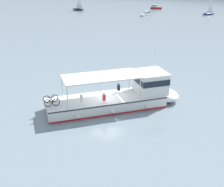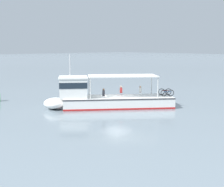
# 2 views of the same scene
# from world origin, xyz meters

# --- Properties ---
(ground_plane) EXTENTS (400.00, 400.00, 0.00)m
(ground_plane) POSITION_xyz_m (0.00, 0.00, 0.00)
(ground_plane) COLOR gray
(ferry_main) EXTENTS (10.10, 12.02, 5.32)m
(ferry_main) POSITION_xyz_m (0.87, 1.23, 1.02)
(ferry_main) COLOR white
(ferry_main) RESTS_ON ground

